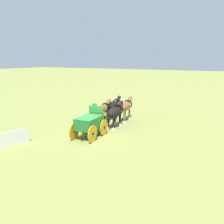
{
  "coord_description": "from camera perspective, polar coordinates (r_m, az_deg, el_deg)",
  "views": [
    {
      "loc": [
        -15.74,
        -10.42,
        6.24
      ],
      "look_at": [
        4.3,
        0.24,
        1.2
      ],
      "focal_mm": 39.4,
      "sensor_mm": 36.0,
      "label": 1
    }
  ],
  "objects": [
    {
      "name": "draft_horse_lead_near",
      "position": [
        25.13,
        0.32,
        1.36
      ],
      "size": [
        3.17,
        1.08,
        2.25
      ],
      "color": "black",
      "rests_on": "ground"
    },
    {
      "name": "sponsor_banner",
      "position": [
        19.03,
        -22.93,
        -5.9
      ],
      "size": [
        3.12,
        0.83,
        1.1
      ],
      "primitive_type": "cube",
      "rotation": [
        0.0,
        0.0,
        -0.24
      ],
      "color": "silver",
      "rests_on": "ground"
    },
    {
      "name": "show_wagon",
      "position": [
        19.68,
        -5.09,
        -2.49
      ],
      "size": [
        5.47,
        1.94,
        2.63
      ],
      "color": "#236B2D",
      "rests_on": "ground"
    },
    {
      "name": "draft_horse_rear_off",
      "position": [
        22.29,
        0.64,
        -0.15
      ],
      "size": [
        3.23,
        1.1,
        2.22
      ],
      "color": "black",
      "rests_on": "ground"
    },
    {
      "name": "ground_plane",
      "position": [
        19.88,
        -5.24,
        -5.83
      ],
      "size": [
        220.0,
        220.0,
        0.0
      ],
      "primitive_type": "plane",
      "color": "olive"
    },
    {
      "name": "draft_horse_rear_near",
      "position": [
        22.82,
        -2.34,
        0.3
      ],
      "size": [
        3.16,
        1.04,
        2.29
      ],
      "color": "brown",
      "rests_on": "ground"
    },
    {
      "name": "draft_horse_lead_off",
      "position": [
        24.64,
        3.09,
        1.18
      ],
      "size": [
        3.12,
        1.02,
        2.28
      ],
      "color": "brown",
      "rests_on": "ground"
    }
  ]
}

